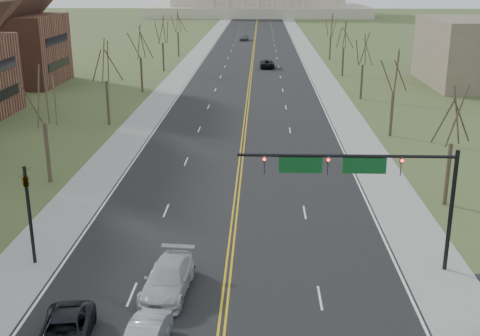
# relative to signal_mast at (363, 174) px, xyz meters

# --- Properties ---
(road) EXTENTS (20.00, 380.00, 0.01)m
(road) POSITION_rel_signal_mast_xyz_m (-7.45, 96.50, -5.76)
(road) COLOR black
(road) RESTS_ON ground
(sidewalk_left) EXTENTS (4.00, 380.00, 0.03)m
(sidewalk_left) POSITION_rel_signal_mast_xyz_m (-19.45, 96.50, -5.75)
(sidewalk_left) COLOR gray
(sidewalk_left) RESTS_ON ground
(sidewalk_right) EXTENTS (4.00, 380.00, 0.03)m
(sidewalk_right) POSITION_rel_signal_mast_xyz_m (4.55, 96.50, -5.75)
(sidewalk_right) COLOR gray
(sidewalk_right) RESTS_ON ground
(center_line) EXTENTS (0.42, 380.00, 0.01)m
(center_line) POSITION_rel_signal_mast_xyz_m (-7.45, 96.50, -5.75)
(center_line) COLOR gold
(center_line) RESTS_ON road
(edge_line_left) EXTENTS (0.15, 380.00, 0.01)m
(edge_line_left) POSITION_rel_signal_mast_xyz_m (-17.25, 96.50, -5.75)
(edge_line_left) COLOR silver
(edge_line_left) RESTS_ON road
(edge_line_right) EXTENTS (0.15, 380.00, 0.01)m
(edge_line_right) POSITION_rel_signal_mast_xyz_m (2.35, 96.50, -5.75)
(edge_line_right) COLOR silver
(edge_line_right) RESTS_ON road
(signal_mast) EXTENTS (12.12, 0.44, 7.20)m
(signal_mast) POSITION_rel_signal_mast_xyz_m (0.00, 0.00, 0.00)
(signal_mast) COLOR black
(signal_mast) RESTS_ON ground
(signal_left) EXTENTS (0.32, 0.36, 6.00)m
(signal_left) POSITION_rel_signal_mast_xyz_m (-18.95, 0.00, -2.05)
(signal_left) COLOR black
(signal_left) RESTS_ON ground
(tree_r_0) EXTENTS (3.74, 3.74, 8.50)m
(tree_r_0) POSITION_rel_signal_mast_xyz_m (8.05, 10.50, 0.79)
(tree_r_0) COLOR #33261E
(tree_r_0) RESTS_ON ground
(tree_l_0) EXTENTS (3.96, 3.96, 9.00)m
(tree_l_0) POSITION_rel_signal_mast_xyz_m (-22.95, 14.50, 1.18)
(tree_l_0) COLOR #33261E
(tree_l_0) RESTS_ON ground
(tree_r_1) EXTENTS (3.74, 3.74, 8.50)m
(tree_r_1) POSITION_rel_signal_mast_xyz_m (8.05, 30.50, 0.79)
(tree_r_1) COLOR #33261E
(tree_r_1) RESTS_ON ground
(tree_l_1) EXTENTS (3.96, 3.96, 9.00)m
(tree_l_1) POSITION_rel_signal_mast_xyz_m (-22.95, 34.50, 1.18)
(tree_l_1) COLOR #33261E
(tree_l_1) RESTS_ON ground
(tree_r_2) EXTENTS (3.74, 3.74, 8.50)m
(tree_r_2) POSITION_rel_signal_mast_xyz_m (8.05, 50.50, 0.79)
(tree_r_2) COLOR #33261E
(tree_r_2) RESTS_ON ground
(tree_l_2) EXTENTS (3.96, 3.96, 9.00)m
(tree_l_2) POSITION_rel_signal_mast_xyz_m (-22.95, 54.50, 1.18)
(tree_l_2) COLOR #33261E
(tree_l_2) RESTS_ON ground
(tree_r_3) EXTENTS (3.74, 3.74, 8.50)m
(tree_r_3) POSITION_rel_signal_mast_xyz_m (8.05, 70.50, 0.79)
(tree_r_3) COLOR #33261E
(tree_r_3) RESTS_ON ground
(tree_l_3) EXTENTS (3.96, 3.96, 9.00)m
(tree_l_3) POSITION_rel_signal_mast_xyz_m (-22.95, 74.50, 1.18)
(tree_l_3) COLOR #33261E
(tree_l_3) RESTS_ON ground
(tree_r_4) EXTENTS (3.74, 3.74, 8.50)m
(tree_r_4) POSITION_rel_signal_mast_xyz_m (8.05, 90.50, 0.79)
(tree_r_4) COLOR #33261E
(tree_r_4) RESTS_ON ground
(tree_l_4) EXTENTS (3.96, 3.96, 9.00)m
(tree_l_4) POSITION_rel_signal_mast_xyz_m (-22.95, 94.50, 1.18)
(tree_l_4) COLOR #33261E
(tree_l_4) RESTS_ON ground
(bldg_left_far) EXTENTS (17.10, 14.28, 23.25)m
(bldg_left_far) POSITION_rel_signal_mast_xyz_m (-45.44, 60.50, 3.78)
(bldg_left_far) COLOR brown
(bldg_left_far) RESTS_ON ground
(car_sb_outer_lead) EXTENTS (2.89, 5.22, 1.38)m
(car_sb_outer_lead) POSITION_rel_signal_mast_xyz_m (-14.52, -8.22, -5.06)
(car_sb_outer_lead) COLOR black
(car_sb_outer_lead) RESTS_ON road
(car_sb_inner_second) EXTENTS (2.69, 5.73, 1.62)m
(car_sb_inner_second) POSITION_rel_signal_mast_xyz_m (-10.53, -3.21, -4.94)
(car_sb_inner_second) COLOR #B3B3B3
(car_sb_inner_second) RESTS_ON road
(car_far_nb) EXTENTS (2.69, 5.59, 1.54)m
(car_far_nb) POSITION_rel_signal_mast_xyz_m (-4.60, 79.14, -4.98)
(car_far_nb) COLOR black
(car_far_nb) RESTS_ON road
(car_far_sb) EXTENTS (2.36, 4.71, 1.54)m
(car_far_sb) POSITION_rel_signal_mast_xyz_m (-10.18, 127.12, -4.98)
(car_far_sb) COLOR #51555A
(car_far_sb) RESTS_ON road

